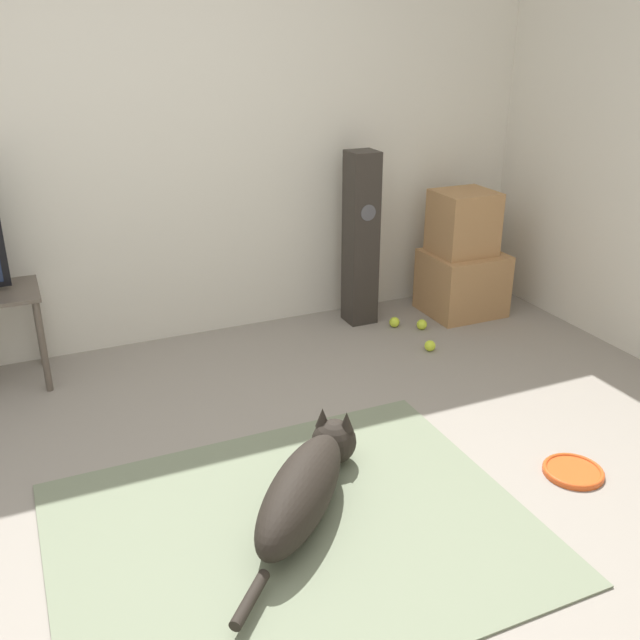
# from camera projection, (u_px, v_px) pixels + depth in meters

# --- Properties ---
(ground_plane) EXTENTS (12.00, 12.00, 0.00)m
(ground_plane) POSITION_uv_depth(u_px,v_px,m) (261.00, 553.00, 2.64)
(ground_plane) COLOR gray
(wall_back) EXTENTS (8.00, 0.06, 2.55)m
(wall_back) POSITION_uv_depth(u_px,v_px,m) (125.00, 128.00, 3.91)
(wall_back) COLOR beige
(wall_back) RESTS_ON ground_plane
(area_rug) EXTENTS (1.81, 1.44, 0.01)m
(area_rug) POSITION_uv_depth(u_px,v_px,m) (295.00, 532.00, 2.74)
(area_rug) COLOR slate
(area_rug) RESTS_ON ground_plane
(dog) EXTENTS (0.82, 0.89, 0.27)m
(dog) POSITION_uv_depth(u_px,v_px,m) (306.00, 484.00, 2.80)
(dog) COLOR black
(dog) RESTS_ON area_rug
(frisbee) EXTENTS (0.26, 0.26, 0.03)m
(frisbee) POSITION_uv_depth(u_px,v_px,m) (573.00, 471.00, 3.10)
(frisbee) COLOR #DB511E
(frisbee) RESTS_ON ground_plane
(cardboard_box_lower) EXTENTS (0.48, 0.44, 0.41)m
(cardboard_box_lower) POSITION_uv_depth(u_px,v_px,m) (462.00, 283.00, 4.75)
(cardboard_box_lower) COLOR #A87A4C
(cardboard_box_lower) RESTS_ON ground_plane
(cardboard_box_upper) EXTENTS (0.37, 0.34, 0.41)m
(cardboard_box_upper) POSITION_uv_depth(u_px,v_px,m) (463.00, 222.00, 4.60)
(cardboard_box_upper) COLOR #A87A4C
(cardboard_box_upper) RESTS_ON cardboard_box_lower
(floor_speaker) EXTENTS (0.18, 0.18, 1.10)m
(floor_speaker) POSITION_uv_depth(u_px,v_px,m) (361.00, 239.00, 4.48)
(floor_speaker) COLOR #2D2823
(floor_speaker) RESTS_ON ground_plane
(tennis_ball_by_boxes) EXTENTS (0.07, 0.07, 0.07)m
(tennis_ball_by_boxes) POSITION_uv_depth(u_px,v_px,m) (422.00, 325.00, 4.54)
(tennis_ball_by_boxes) COLOR #C6E033
(tennis_ball_by_boxes) RESTS_ON ground_plane
(tennis_ball_near_speaker) EXTENTS (0.07, 0.07, 0.07)m
(tennis_ball_near_speaker) POSITION_uv_depth(u_px,v_px,m) (394.00, 322.00, 4.57)
(tennis_ball_near_speaker) COLOR #C6E033
(tennis_ball_near_speaker) RESTS_ON ground_plane
(tennis_ball_loose_on_carpet) EXTENTS (0.07, 0.07, 0.07)m
(tennis_ball_loose_on_carpet) POSITION_uv_depth(u_px,v_px,m) (430.00, 346.00, 4.24)
(tennis_ball_loose_on_carpet) COLOR #C6E033
(tennis_ball_loose_on_carpet) RESTS_ON ground_plane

